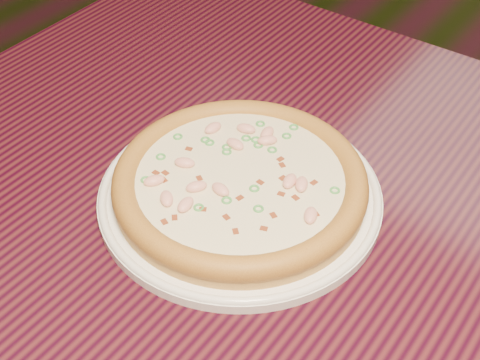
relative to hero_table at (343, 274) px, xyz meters
The scene contains 4 objects.
ground 0.95m from the hero_table, 109.76° to the left, with size 9.00×9.00×0.00m, color black.
hero_table is the anchor object (origin of this frame).
plate 0.17m from the hero_table, 157.38° to the right, with size 0.33×0.33×0.02m.
pizza 0.18m from the hero_table, 157.44° to the right, with size 0.29×0.29×0.03m.
Camera 1 is at (0.44, -1.15, 1.29)m, focal length 50.00 mm.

